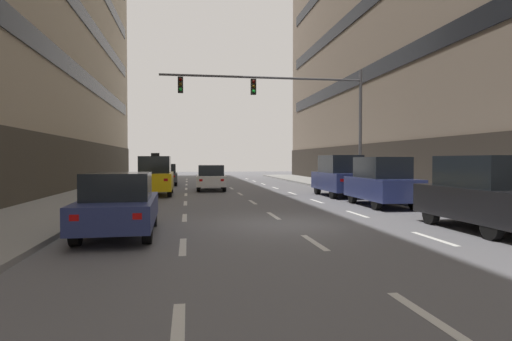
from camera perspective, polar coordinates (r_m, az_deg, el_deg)
ground_plane at (r=13.48m, az=4.03°, el=-7.11°), size 120.00×120.00×0.00m
sidewalk_left at (r=14.11m, az=-30.67°, el=-6.63°), size 3.83×80.00×0.14m
lane_stripe_l1_s2 at (r=5.37m, az=-10.34°, el=-20.40°), size 0.16×2.00×0.01m
lane_stripe_l1_s3 at (r=10.18m, az=-9.68°, el=-9.89°), size 0.16×2.00×0.01m
lane_stripe_l1_s4 at (r=15.12m, az=-9.47°, el=-6.18°), size 0.16×2.00×0.01m
lane_stripe_l1_s5 at (r=20.09m, az=-9.36°, el=-4.30°), size 0.16×2.00×0.01m
lane_stripe_l1_s6 at (r=25.07m, az=-9.29°, el=-3.17°), size 0.16×2.00×0.01m
lane_stripe_l1_s7 at (r=30.05m, az=-9.25°, el=-2.41°), size 0.16×2.00×0.01m
lane_stripe_l1_s8 at (r=35.04m, az=-9.21°, el=-1.86°), size 0.16×2.00×0.01m
lane_stripe_l1_s9 at (r=40.04m, az=-9.19°, el=-1.46°), size 0.16×2.00×0.01m
lane_stripe_l1_s10 at (r=45.03m, az=-9.17°, el=-1.14°), size 0.16×2.00×0.01m
lane_stripe_l2_s2 at (r=6.16m, az=21.96°, el=-17.58°), size 0.16×2.00×0.01m
lane_stripe_l2_s3 at (r=10.62m, az=7.74°, el=-9.42°), size 0.16×2.00×0.01m
lane_stripe_l2_s4 at (r=15.42m, az=2.34°, el=-6.02°), size 0.16×2.00×0.01m
lane_stripe_l2_s5 at (r=20.31m, az=-0.44°, el=-4.22°), size 0.16×2.00×0.01m
lane_stripe_l2_s6 at (r=25.25m, az=-2.14°, el=-3.12°), size 0.16×2.00×0.01m
lane_stripe_l2_s7 at (r=30.20m, az=-3.28°, el=-2.37°), size 0.16×2.00×0.01m
lane_stripe_l2_s8 at (r=35.17m, az=-4.09°, el=-1.84°), size 0.16×2.00×0.01m
lane_stripe_l2_s9 at (r=40.15m, az=-4.71°, el=-1.44°), size 0.16×2.00×0.01m
lane_stripe_l2_s10 at (r=45.13m, az=-5.19°, el=-1.12°), size 0.16×2.00×0.01m
lane_stripe_l3_s3 at (r=11.90m, az=22.53°, el=-8.34°), size 0.16×2.00×0.01m
lane_stripe_l3_s4 at (r=16.32m, az=13.26°, el=-5.64°), size 0.16×2.00×0.01m
lane_stripe_l3_s5 at (r=21.01m, az=8.07°, el=-4.04°), size 0.16×2.00×0.01m
lane_stripe_l3_s6 at (r=25.81m, az=4.80°, el=-3.02°), size 0.16×2.00×0.01m
lane_stripe_l3_s7 at (r=30.68m, az=2.57°, el=-2.31°), size 0.16×2.00×0.01m
lane_stripe_l3_s8 at (r=35.58m, az=0.95°, el=-1.80°), size 0.16×2.00×0.01m
lane_stripe_l3_s9 at (r=40.51m, az=-0.28°, el=-1.41°), size 0.16×2.00×0.01m
lane_stripe_l3_s10 at (r=45.45m, az=-1.23°, el=-1.10°), size 0.16×2.00×0.01m
car_driving_0 at (r=28.35m, az=-5.98°, el=-0.98°), size 2.03×4.50×1.66m
car_driving_1 at (r=34.58m, az=-11.98°, el=-0.55°), size 2.01×4.55×1.68m
car_driving_2 at (r=11.93m, az=-17.75°, el=-4.32°), size 1.98×4.49×1.66m
taxi_driving_3 at (r=24.90m, az=-13.21°, el=-0.70°), size 1.94×4.56×2.39m
car_parked_1 at (r=13.70m, az=28.02°, el=-2.70°), size 1.85×4.38×2.12m
car_parked_2 at (r=19.28m, az=16.30°, el=-1.44°), size 1.94×4.42×2.12m
car_parked_3 at (r=24.00m, az=11.06°, el=-0.70°), size 2.02×4.69×2.25m
traffic_signal_0 at (r=24.10m, az=5.05°, el=8.88°), size 11.27×0.35×6.96m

